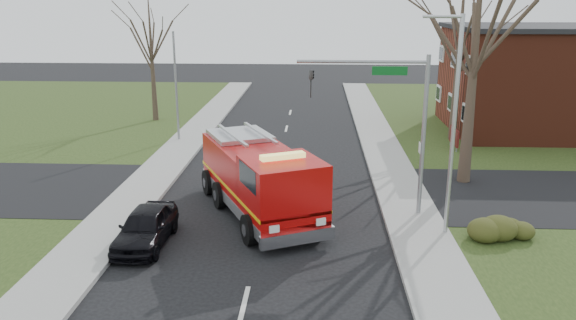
{
  "coord_description": "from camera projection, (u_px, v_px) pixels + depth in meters",
  "views": [
    {
      "loc": [
        2.09,
        -21.07,
        8.86
      ],
      "look_at": [
        0.88,
        2.9,
        2.0
      ],
      "focal_mm": 35.0,
      "sensor_mm": 36.0,
      "label": 1
    }
  ],
  "objects": [
    {
      "name": "traffic_signal_mast",
      "position": [
        393.0,
        107.0,
        22.66
      ],
      "size": [
        5.29,
        0.18,
        6.8
      ],
      "color": "gray",
      "rests_on": "ground"
    },
    {
      "name": "bare_tree_near",
      "position": [
        477.0,
        32.0,
        26.03
      ],
      "size": [
        6.0,
        6.0,
        12.0
      ],
      "color": "#3C2C23",
      "rests_on": "ground"
    },
    {
      "name": "ground",
      "position": [
        263.0,
        227.0,
        22.77
      ],
      "size": [
        120.0,
        120.0,
        0.0
      ],
      "primitive_type": "plane",
      "color": "black",
      "rests_on": "ground"
    },
    {
      "name": "bare_tree_left",
      "position": [
        151.0,
        47.0,
        40.93
      ],
      "size": [
        4.5,
        4.5,
        9.0
      ],
      "color": "#3C2C23",
      "rests_on": "ground"
    },
    {
      "name": "health_center_sign",
      "position": [
        454.0,
        137.0,
        34.02
      ],
      "size": [
        0.12,
        2.0,
        1.4
      ],
      "color": "#4F1312",
      "rests_on": "ground"
    },
    {
      "name": "sidewalk_right",
      "position": [
        417.0,
        228.0,
        22.45
      ],
      "size": [
        2.4,
        80.0,
        0.15
      ],
      "primitive_type": "cube",
      "color": "gray",
      "rests_on": "ground"
    },
    {
      "name": "utility_pole_far",
      "position": [
        176.0,
        88.0,
        35.58
      ],
      "size": [
        0.14,
        0.14,
        7.0
      ],
      "primitive_type": "cylinder",
      "color": "gray",
      "rests_on": "ground"
    },
    {
      "name": "streetlight_pole",
      "position": [
        453.0,
        121.0,
        20.69
      ],
      "size": [
        1.48,
        0.16,
        8.4
      ],
      "color": "#B7BABF",
      "rests_on": "ground"
    },
    {
      "name": "fire_engine",
      "position": [
        260.0,
        181.0,
        23.65
      ],
      "size": [
        6.08,
        8.77,
        3.37
      ],
      "rotation": [
        0.0,
        0.0,
        0.44
      ],
      "color": "#AD0808",
      "rests_on": "ground"
    },
    {
      "name": "sidewalk_left",
      "position": [
        113.0,
        222.0,
        23.05
      ],
      "size": [
        2.4,
        80.0,
        0.15
      ],
      "primitive_type": "cube",
      "color": "gray",
      "rests_on": "ground"
    },
    {
      "name": "parked_car_maroon",
      "position": [
        146.0,
        227.0,
        20.92
      ],
      "size": [
        1.77,
        4.2,
        1.42
      ],
      "primitive_type": "imported",
      "rotation": [
        0.0,
        0.0,
        -0.02
      ],
      "color": "black",
      "rests_on": "ground"
    },
    {
      "name": "hedge_corner",
      "position": [
        497.0,
        227.0,
        21.21
      ],
      "size": [
        2.8,
        2.0,
        0.9
      ],
      "primitive_type": "ellipsoid",
      "color": "#2B3212",
      "rests_on": "lawn_right"
    },
    {
      "name": "bare_tree_far",
      "position": [
        460.0,
        40.0,
        34.86
      ],
      "size": [
        5.25,
        5.25,
        10.5
      ],
      "color": "#3C2C23",
      "rests_on": "ground"
    },
    {
      "name": "brick_building",
      "position": [
        565.0,
        79.0,
        38.13
      ],
      "size": [
        15.4,
        10.4,
        7.25
      ],
      "color": "maroon",
      "rests_on": "ground"
    }
  ]
}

